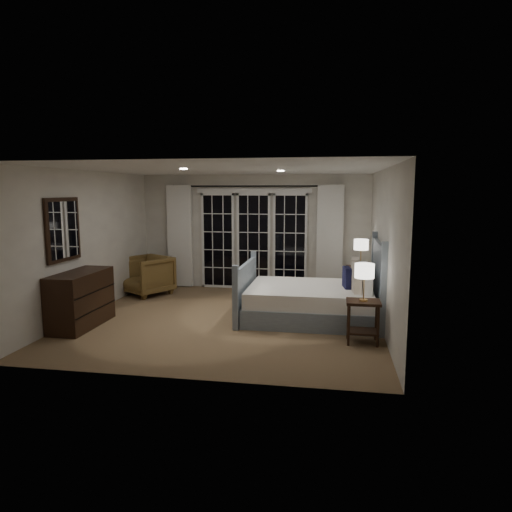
% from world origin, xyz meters
% --- Properties ---
extents(floor, '(5.00, 5.00, 0.00)m').
position_xyz_m(floor, '(0.00, 0.00, 0.00)').
color(floor, brown).
rests_on(floor, ground).
extents(ceiling, '(5.00, 5.00, 0.00)m').
position_xyz_m(ceiling, '(0.00, 0.00, 2.50)').
color(ceiling, silver).
rests_on(ceiling, wall_back).
extents(wall_left, '(0.02, 5.00, 2.50)m').
position_xyz_m(wall_left, '(-2.50, 0.00, 1.25)').
color(wall_left, silver).
rests_on(wall_left, floor).
extents(wall_right, '(0.02, 5.00, 2.50)m').
position_xyz_m(wall_right, '(2.50, 0.00, 1.25)').
color(wall_right, silver).
rests_on(wall_right, floor).
extents(wall_back, '(5.00, 0.02, 2.50)m').
position_xyz_m(wall_back, '(0.00, 2.50, 1.25)').
color(wall_back, silver).
rests_on(wall_back, floor).
extents(wall_front, '(5.00, 0.02, 2.50)m').
position_xyz_m(wall_front, '(0.00, -2.50, 1.25)').
color(wall_front, silver).
rests_on(wall_front, floor).
extents(french_doors, '(2.50, 0.04, 2.20)m').
position_xyz_m(french_doors, '(0.00, 2.46, 1.09)').
color(french_doors, black).
rests_on(french_doors, wall_back).
extents(curtain_rod, '(3.50, 0.03, 0.03)m').
position_xyz_m(curtain_rod, '(0.00, 2.40, 2.25)').
color(curtain_rod, black).
rests_on(curtain_rod, wall_back).
extents(curtain_left, '(0.55, 0.10, 2.25)m').
position_xyz_m(curtain_left, '(-1.65, 2.38, 1.15)').
color(curtain_left, white).
rests_on(curtain_left, curtain_rod).
extents(curtain_right, '(0.55, 0.10, 2.25)m').
position_xyz_m(curtain_right, '(1.65, 2.38, 1.15)').
color(curtain_right, white).
rests_on(curtain_right, curtain_rod).
extents(downlight_a, '(0.12, 0.12, 0.01)m').
position_xyz_m(downlight_a, '(0.80, 0.60, 2.49)').
color(downlight_a, white).
rests_on(downlight_a, ceiling).
extents(downlight_b, '(0.12, 0.12, 0.01)m').
position_xyz_m(downlight_b, '(-0.60, -0.40, 2.49)').
color(downlight_b, white).
rests_on(downlight_b, ceiling).
extents(bed, '(2.27, 1.63, 1.33)m').
position_xyz_m(bed, '(1.41, 0.25, 0.33)').
color(bed, '#8699A2').
rests_on(bed, floor).
extents(nightstand_left, '(0.47, 0.38, 0.62)m').
position_xyz_m(nightstand_left, '(2.16, -0.86, 0.40)').
color(nightstand_left, black).
rests_on(nightstand_left, floor).
extents(nightstand_right, '(0.54, 0.43, 0.70)m').
position_xyz_m(nightstand_right, '(2.25, 1.55, 0.46)').
color(nightstand_right, black).
rests_on(nightstand_right, floor).
extents(lamp_left, '(0.27, 0.27, 0.53)m').
position_xyz_m(lamp_left, '(2.16, -0.86, 1.04)').
color(lamp_left, tan).
rests_on(lamp_left, nightstand_left).
extents(lamp_right, '(0.28, 0.28, 0.54)m').
position_xyz_m(lamp_right, '(2.25, 1.55, 1.13)').
color(lamp_right, tan).
rests_on(lamp_right, nightstand_right).
extents(armchair, '(1.20, 1.21, 0.81)m').
position_xyz_m(armchair, '(-2.10, 1.52, 0.40)').
color(armchair, brown).
rests_on(armchair, floor).
extents(dresser, '(0.53, 1.25, 0.88)m').
position_xyz_m(dresser, '(-2.23, -0.78, 0.44)').
color(dresser, black).
rests_on(dresser, floor).
extents(mirror, '(0.05, 0.85, 1.00)m').
position_xyz_m(mirror, '(-2.47, -0.78, 1.55)').
color(mirror, black).
rests_on(mirror, wall_left).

